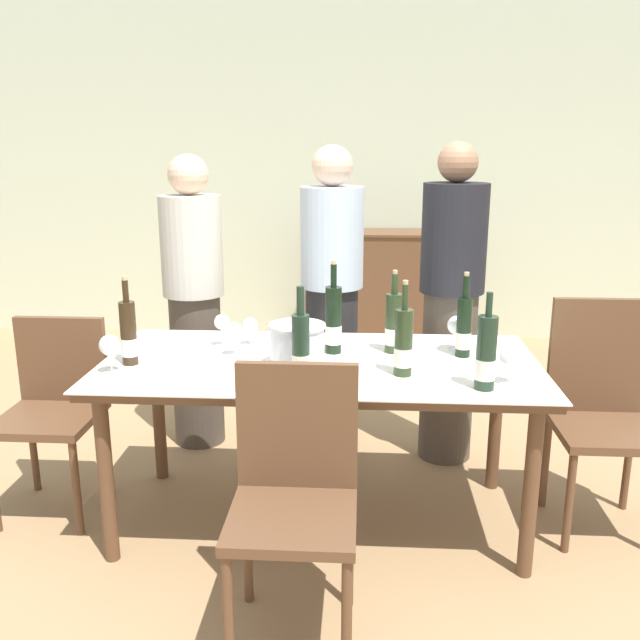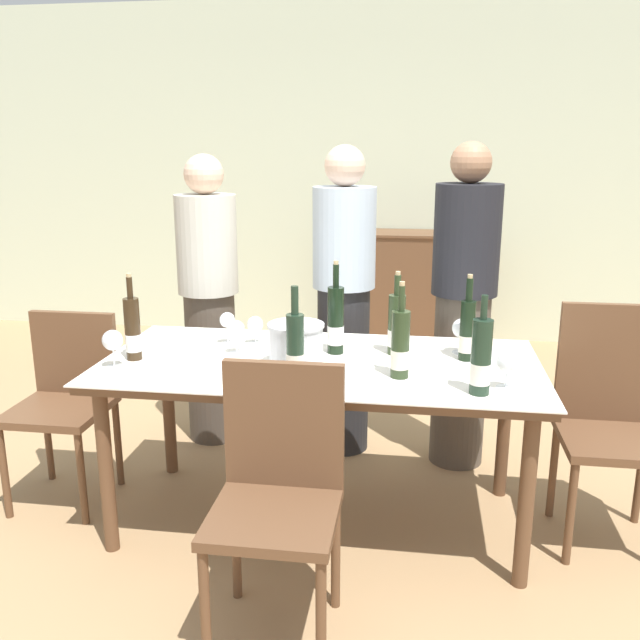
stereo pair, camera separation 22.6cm
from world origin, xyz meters
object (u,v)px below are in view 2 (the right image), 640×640
wine_bottle_6 (467,331)px  person_host (209,302)px  dining_table (320,377)px  wine_glass_3 (113,341)px  wine_glass_5 (462,329)px  wine_glass_0 (507,364)px  person_guest_left (344,303)px  ice_bucket (296,343)px  wine_bottle_5 (397,326)px  chair_near_front (278,482)px  wine_glass_2 (236,330)px  sideboard_cabinet (411,289)px  wine_bottle_2 (295,349)px  wine_glass_1 (227,321)px  chair_left_end (67,392)px  wine_glass_4 (255,325)px  wine_bottle_4 (133,330)px  chair_right_end (610,409)px  wine_bottle_3 (400,346)px  wine_bottle_0 (336,322)px  person_guest_right (463,309)px

wine_bottle_6 → person_host: size_ratio=0.23×
dining_table → person_host: (-0.74, 0.81, 0.12)m
wine_glass_3 → wine_glass_5: bearing=15.9°
wine_glass_0 → dining_table: bearing=162.8°
person_guest_left → ice_bucket: bearing=-96.9°
dining_table → wine_bottle_5: size_ratio=5.02×
chair_near_front → dining_table: bearing=86.4°
wine_bottle_6 → wine_glass_2: 0.99m
sideboard_cabinet → wine_bottle_2: bearing=-97.4°
wine_glass_5 → wine_glass_1: bearing=-179.6°
wine_bottle_6 → dining_table: bearing=-170.2°
chair_left_end → wine_bottle_5: bearing=2.5°
wine_bottle_2 → wine_glass_1: size_ratio=2.55×
wine_glass_0 → wine_glass_5: 0.46m
wine_glass_3 → wine_glass_4: bearing=40.2°
wine_glass_3 → chair_left_end: bearing=143.9°
dining_table → wine_glass_1: (-0.46, 0.20, 0.18)m
dining_table → wine_bottle_5: (0.32, 0.15, 0.20)m
wine_glass_1 → wine_bottle_4: bearing=-139.2°
wine_glass_4 → chair_right_end: chair_right_end is taller
chair_near_front → person_host: person_host is taller
wine_bottle_3 → wine_bottle_5: wine_bottle_3 is taller
wine_bottle_3 → person_guest_left: person_guest_left is taller
dining_table → wine_bottle_3: bearing=-24.8°
ice_bucket → person_guest_left: size_ratio=0.14×
wine_bottle_3 → chair_left_end: bearing=171.3°
wine_glass_2 → wine_glass_4: 0.17m
chair_left_end → chair_near_front: bearing=-32.8°
wine_bottle_2 → wine_glass_2: (-0.32, 0.32, -0.02)m
person_guest_left → wine_bottle_0: bearing=-86.7°
wine_glass_4 → chair_near_front: 0.99m
wine_bottle_2 → wine_glass_2: bearing=135.0°
wine_bottle_2 → wine_glass_0: (0.80, 0.04, -0.03)m
wine_bottle_6 → wine_glass_4: 0.95m
wine_glass_4 → wine_glass_0: bearing=-22.5°
wine_glass_2 → wine_bottle_4: bearing=-160.4°
wine_glass_2 → ice_bucket: bearing=-24.2°
dining_table → wine_bottle_0: wine_bottle_0 is taller
wine_bottle_4 → person_host: bearing=86.8°
wine_glass_3 → chair_left_end: wine_glass_3 is taller
wine_glass_5 → wine_glass_4: bearing=179.1°
dining_table → ice_bucket: size_ratio=7.86×
wine_bottle_6 → chair_left_end: bearing=-179.2°
wine_glass_0 → person_guest_left: (-0.73, 1.01, -0.02)m
wine_bottle_3 → person_guest_right: 0.91m
wine_bottle_4 → person_host: (0.05, 0.90, -0.08)m
wine_bottle_4 → wine_glass_1: bearing=40.8°
wine_bottle_3 → wine_glass_0: (0.40, -0.07, -0.03)m
wine_bottle_3 → wine_glass_5: 0.44m
wine_bottle_3 → person_host: size_ratio=0.24×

